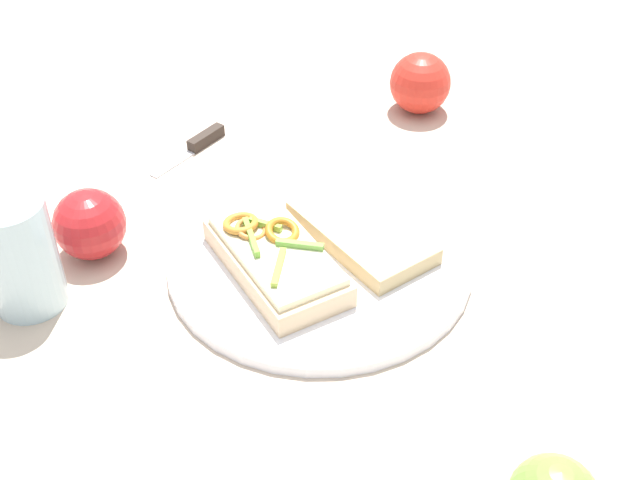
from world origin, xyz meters
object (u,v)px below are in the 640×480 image
Objects in this scene: bread_slice_side at (361,232)px; drinking_glass at (19,255)px; knife at (199,143)px; apple_2 at (420,83)px; apple_1 at (90,222)px; plate at (320,259)px; sandwich at (275,257)px.

drinking_glass is at bearing 67.72° from bread_slice_side.
apple_2 is at bearing 144.70° from knife.
drinking_glass reaches higher than apple_1.
apple_2 is (-0.35, -0.33, 0.00)m from apple_1.
apple_2 is at bearing -108.10° from plate.
apple_2 is (-0.15, -0.36, 0.01)m from sandwich.
apple_2 reaches higher than apple_1.
drinking_glass reaches higher than apple_2.
bread_slice_side is at bearing -161.51° from drinking_glass.
plate is at bearing 70.74° from knife.
knife is (0.28, 0.12, -0.03)m from apple_2.
knife is (0.17, -0.21, 0.00)m from plate.
plate is at bearing 179.34° from apple_1.
bread_slice_side is at bearing -145.22° from plate.
plate is 1.68× the size of sandwich.
sandwich is 1.17× the size of bread_slice_side.
knife is (-0.07, -0.21, -0.03)m from apple_1.
bread_slice_side is 1.46× the size of knife.
apple_2 reaches higher than sandwich.
sandwich is 0.20m from apple_1.
knife is at bearing -6.80° from sandwich.
sandwich is 0.39m from apple_2.
apple_1 is (0.28, 0.03, 0.02)m from bread_slice_side.
apple_2 reaches higher than knife.
bread_slice_side is (-0.04, -0.03, 0.02)m from plate.
apple_1 is at bearing 54.54° from bread_slice_side.
apple_1 reaches higher than knife.
apple_1 reaches higher than bread_slice_side.
apple_1 is at bearing 46.42° from sandwich.
apple_1 is at bearing -116.28° from drinking_glass.
apple_1 is 0.68× the size of knife.
apple_2 is 0.67× the size of drinking_glass.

